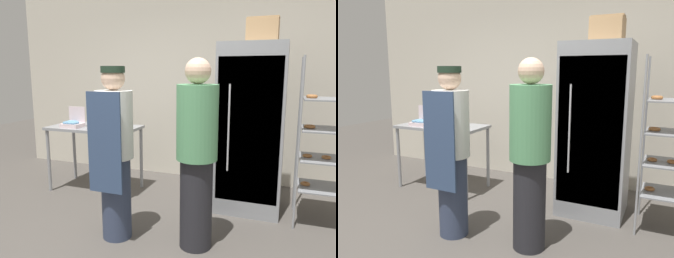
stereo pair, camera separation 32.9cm
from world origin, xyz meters
The scene contains 10 objects.
ground_plane centered at (0.00, 0.00, 0.00)m, with size 14.00×14.00×0.00m, color #4C4742.
back_wall centered at (0.00, 2.43, 1.50)m, with size 6.40×0.12×3.00m, color beige.
refrigerator centered at (0.78, 1.47, 0.96)m, with size 0.72×0.70×1.92m.
baking_rack centered at (1.57, 1.33, 0.87)m, with size 0.59×0.54×1.76m.
prep_counter centered at (-1.25, 1.37, 0.78)m, with size 1.19×0.64×0.88m.
donut_box centered at (-1.49, 1.22, 0.93)m, with size 0.26×0.22×0.26m.
blender_pitcher centered at (-1.08, 1.41, 0.99)m, with size 0.13×0.13×0.26m.
cardboard_storage_box centered at (0.86, 1.48, 2.05)m, with size 0.34×0.33×0.27m.
person_baker centered at (-0.34, 0.30, 0.86)m, with size 0.35×0.37×1.66m.
person_customer centered at (0.43, 0.40, 0.88)m, with size 0.37×0.37×1.72m.
Camera 2 is at (1.48, -2.21, 1.61)m, focal length 35.00 mm.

